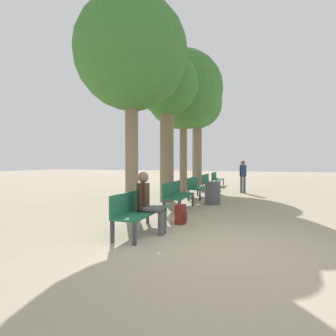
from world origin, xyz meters
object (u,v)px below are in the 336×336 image
object	(u,v)px
tree_row_1	(167,89)
tree_row_3	(197,106)
tree_row_2	(183,91)
trash_bin	(212,193)
bench_row_2	(196,186)
pedestrian_near	(243,174)
bench_row_3	(208,181)
bench_row_4	(216,178)
backpack	(181,214)
bench_row_0	(138,209)
person_seated	(148,201)
bench_row_1	(177,194)
tree_row_0	(131,55)

from	to	relation	value
tree_row_1	tree_row_3	size ratio (longest dim) A/B	0.91
tree_row_2	trash_bin	size ratio (longest dim) A/B	8.31
tree_row_1	tree_row_3	distance (m)	5.35
bench_row_2	pedestrian_near	bearing A→B (deg)	55.16
bench_row_3	tree_row_1	distance (m)	5.68
bench_row_4	tree_row_3	bearing A→B (deg)	-118.16
tree_row_3	tree_row_2	bearing A→B (deg)	-90.00
bench_row_3	pedestrian_near	size ratio (longest dim) A/B	1.10
backpack	tree_row_1	bearing A→B (deg)	114.43
bench_row_0	person_seated	xyz separation A→B (m)	(0.25, 0.00, 0.18)
bench_row_1	bench_row_4	size ratio (longest dim) A/B	1.00
tree_row_0	pedestrian_near	world-z (taller)	tree_row_0
pedestrian_near	bench_row_3	bearing A→B (deg)	169.79
bench_row_2	tree_row_1	distance (m)	4.12
bench_row_3	trash_bin	world-z (taller)	bench_row_3
bench_row_0	bench_row_4	bearing A→B (deg)	90.00
bench_row_1	tree_row_2	distance (m)	5.95
bench_row_0	bench_row_2	xyz separation A→B (m)	(0.00, 5.70, 0.00)
bench_row_3	trash_bin	xyz separation A→B (m)	(0.91, -4.25, -0.11)
bench_row_0	tree_row_3	xyz separation A→B (m)	(-0.88, 9.77, 4.23)
bench_row_0	person_seated	world-z (taller)	person_seated
pedestrian_near	bench_row_1	bearing A→B (deg)	-108.13
bench_row_0	trash_bin	world-z (taller)	bench_row_0
bench_row_3	tree_row_2	size ratio (longest dim) A/B	0.26
trash_bin	person_seated	bearing A→B (deg)	-98.78
bench_row_3	tree_row_1	size ratio (longest dim) A/B	0.31
bench_row_1	tree_row_2	xyz separation A→B (m)	(-0.88, 3.96, 4.36)
tree_row_1	trash_bin	size ratio (longest dim) A/B	7.05
bench_row_4	tree_row_0	xyz separation A→B (m)	(-0.88, -9.95, 3.95)
tree_row_1	backpack	bearing A→B (deg)	-65.57
bench_row_3	bench_row_2	bearing A→B (deg)	-90.00
bench_row_0	bench_row_4	size ratio (longest dim) A/B	1.00
bench_row_3	tree_row_0	size ratio (longest dim) A/B	0.29
bench_row_2	pedestrian_near	world-z (taller)	pedestrian_near
bench_row_2	bench_row_4	distance (m)	5.70
tree_row_1	tree_row_3	xyz separation A→B (m)	(0.00, 5.34, 0.42)
bench_row_0	backpack	distance (m)	1.28
tree_row_0	bench_row_2	bearing A→B (deg)	78.35
bench_row_3	bench_row_4	xyz separation A→B (m)	(0.00, 2.85, 0.00)
bench_row_0	bench_row_3	size ratio (longest dim) A/B	1.00
trash_bin	pedestrian_near	bearing A→B (deg)	77.77
bench_row_2	person_seated	bearing A→B (deg)	-87.52
bench_row_2	bench_row_3	xyz separation A→B (m)	(0.00, 2.85, 0.00)
bench_row_0	bench_row_3	world-z (taller)	same
bench_row_2	tree_row_2	xyz separation A→B (m)	(-0.88, 1.10, 4.36)
bench_row_3	person_seated	world-z (taller)	person_seated
bench_row_2	bench_row_3	world-z (taller)	same
bench_row_2	tree_row_1	world-z (taller)	tree_row_1
tree_row_3	pedestrian_near	bearing A→B (deg)	-30.15
bench_row_3	tree_row_1	bearing A→B (deg)	-102.00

